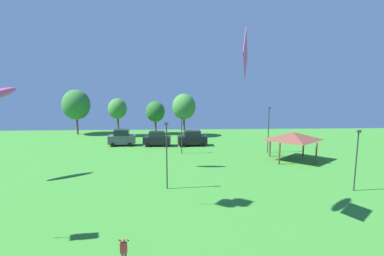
% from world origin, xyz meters
% --- Properties ---
extents(person_standing_near_foreground, '(0.52, 0.47, 1.60)m').
position_xyz_m(person_standing_near_foreground, '(-4.27, 13.74, 0.89)').
color(person_standing_near_foreground, brown).
rests_on(person_standing_near_foreground, ground).
extents(kite_flying_1, '(1.05, 3.35, 3.50)m').
position_xyz_m(kite_flying_1, '(3.16, 18.94, 11.61)').
color(kite_flying_1, '#E54C93').
extents(parked_car_leftmost, '(4.13, 2.26, 2.52)m').
position_xyz_m(parked_car_leftmost, '(-10.14, 44.64, 1.23)').
color(parked_car_leftmost, '#4C5156').
rests_on(parked_car_leftmost, ground).
extents(parked_car_second_from_left, '(4.21, 2.17, 2.28)m').
position_xyz_m(parked_car_second_from_left, '(-4.70, 44.15, 1.13)').
color(parked_car_second_from_left, black).
rests_on(parked_car_second_from_left, ground).
extents(parked_car_third_from_left, '(4.59, 2.32, 2.39)m').
position_xyz_m(parked_car_third_from_left, '(0.73, 44.04, 1.18)').
color(parked_car_third_from_left, black).
rests_on(parked_car_third_from_left, ground).
extents(park_pavilion, '(5.80, 4.89, 3.60)m').
position_xyz_m(park_pavilion, '(12.93, 35.01, 3.07)').
color(park_pavilion, brown).
rests_on(park_pavilion, ground).
extents(light_post_0, '(0.36, 0.20, 5.61)m').
position_xyz_m(light_post_0, '(14.58, 24.17, 3.20)').
color(light_post_0, '#2D2D33').
rests_on(light_post_0, ground).
extents(light_post_1, '(0.36, 0.20, 6.23)m').
position_xyz_m(light_post_1, '(-2.42, 25.41, 3.51)').
color(light_post_1, '#2D2D33').
rests_on(light_post_1, ground).
extents(light_post_2, '(0.36, 0.20, 5.29)m').
position_xyz_m(light_post_2, '(-0.94, 39.08, 3.03)').
color(light_post_2, '#2D2D33').
rests_on(light_post_2, ground).
extents(light_post_3, '(0.36, 0.20, 6.37)m').
position_xyz_m(light_post_3, '(11.08, 39.17, 3.59)').
color(light_post_3, '#2D2D33').
rests_on(light_post_3, ground).
extents(treeline_tree_0, '(5.07, 5.07, 8.37)m').
position_xyz_m(treeline_tree_0, '(-20.37, 55.13, 5.57)').
color(treeline_tree_0, brown).
rests_on(treeline_tree_0, ground).
extents(treeline_tree_1, '(3.33, 3.33, 6.86)m').
position_xyz_m(treeline_tree_1, '(-12.33, 52.85, 4.99)').
color(treeline_tree_1, brown).
rests_on(treeline_tree_1, ground).
extents(treeline_tree_2, '(3.52, 3.52, 6.21)m').
position_xyz_m(treeline_tree_2, '(-5.71, 54.75, 4.26)').
color(treeline_tree_2, brown).
rests_on(treeline_tree_2, ground).
extents(treeline_tree_3, '(4.21, 4.21, 7.69)m').
position_xyz_m(treeline_tree_3, '(-0.39, 52.44, 5.36)').
color(treeline_tree_3, brown).
rests_on(treeline_tree_3, ground).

